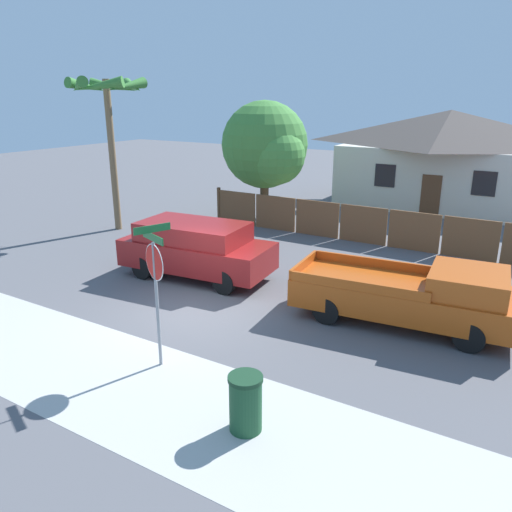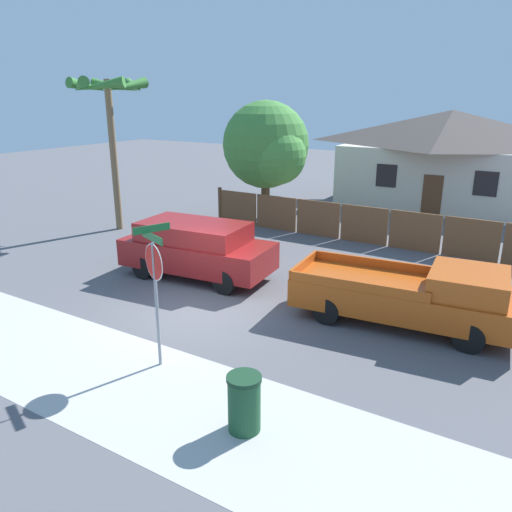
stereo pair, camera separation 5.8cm
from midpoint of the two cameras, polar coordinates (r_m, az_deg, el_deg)
ground_plane at (r=13.70m, az=-7.11°, el=-6.10°), size 80.00×80.00×0.00m
sidewalk_strip at (r=11.42m, az=-18.52°, el=-12.14°), size 36.00×3.20×0.01m
wooden_fence at (r=19.66m, az=14.75°, el=3.13°), size 15.82×0.12×1.55m
house at (r=27.59m, az=20.87°, el=10.46°), size 10.79×6.03×4.85m
oak_tree at (r=22.91m, az=1.20°, el=12.32°), size 4.10×3.90×5.36m
palm_tree at (r=21.86m, az=-16.69°, el=16.78°), size 3.05×3.27×6.24m
red_suv at (r=15.82m, az=-6.96°, el=0.95°), size 4.93×2.47×1.77m
orange_pickup at (r=13.08m, az=17.31°, el=-4.23°), size 5.57×2.53×1.61m
stop_sign at (r=10.35m, az=-11.61°, el=-1.93°), size 0.82×0.74×3.10m
trash_bin at (r=8.89m, az=-1.40°, el=-16.44°), size 0.61×0.61×1.05m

